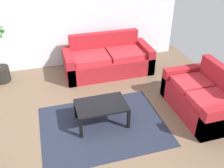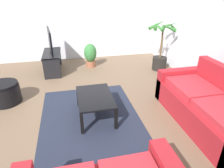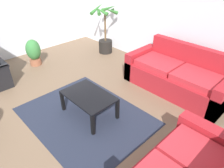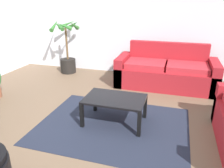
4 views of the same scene
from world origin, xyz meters
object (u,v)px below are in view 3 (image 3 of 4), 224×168
(coffee_table, at_px, (89,98))
(couch_main, at_px, (177,76))
(potted_palm, at_px, (105,35))
(potted_plant_small, at_px, (34,52))

(coffee_table, bearing_deg, couch_main, 70.95)
(coffee_table, height_order, potted_palm, potted_palm)
(couch_main, height_order, potted_palm, potted_palm)
(coffee_table, relative_size, potted_plant_small, 1.34)
(coffee_table, distance_m, potted_plant_small, 2.51)
(couch_main, relative_size, potted_plant_small, 3.10)
(coffee_table, bearing_deg, potted_plant_small, 174.67)
(couch_main, xyz_separation_m, coffee_table, (-0.62, -1.81, 0.05))
(potted_palm, distance_m, potted_plant_small, 1.96)
(couch_main, xyz_separation_m, potted_palm, (-2.47, 0.27, 0.22))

